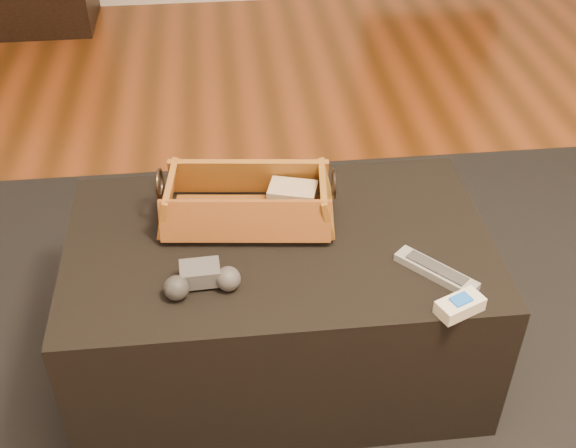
{
  "coord_description": "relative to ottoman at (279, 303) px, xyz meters",
  "views": [
    {
      "loc": [
        0.03,
        -1.22,
        1.51
      ],
      "look_at": [
        0.17,
        0.06,
        0.49
      ],
      "focal_mm": 45.0,
      "sensor_mm": 36.0,
      "label": 1
    }
  ],
  "objects": [
    {
      "name": "tv_remote",
      "position": [
        -0.09,
        0.07,
        0.24
      ],
      "size": [
        0.22,
        0.05,
        0.02
      ],
      "primitive_type": "cube",
      "rotation": [
        0.0,
        0.0,
        -0.0
      ],
      "color": "black",
      "rests_on": "wicker_basket"
    },
    {
      "name": "floor",
      "position": [
        -0.15,
        -0.08,
        -0.23
      ],
      "size": [
        5.0,
        5.5,
        0.01
      ],
      "primitive_type": "cube",
      "color": "brown",
      "rests_on": "ground"
    },
    {
      "name": "area_rug",
      "position": [
        -0.0,
        -0.05,
        -0.22
      ],
      "size": [
        2.6,
        2.0,
        0.01
      ],
      "primitive_type": "cube",
      "color": "black",
      "rests_on": "floor"
    },
    {
      "name": "cloth_bundle",
      "position": [
        0.04,
        0.1,
        0.26
      ],
      "size": [
        0.13,
        0.11,
        0.06
      ],
      "primitive_type": "cube",
      "rotation": [
        0.0,
        0.0,
        -0.28
      ],
      "color": "tan",
      "rests_on": "wicker_basket"
    },
    {
      "name": "game_controller",
      "position": [
        -0.18,
        -0.15,
        0.24
      ],
      "size": [
        0.17,
        0.1,
        0.05
      ],
      "color": "#3F3F42",
      "rests_on": "ottoman"
    },
    {
      "name": "cream_gadget",
      "position": [
        0.35,
        -0.28,
        0.23
      ],
      "size": [
        0.11,
        0.09,
        0.04
      ],
      "color": "beige",
      "rests_on": "ottoman"
    },
    {
      "name": "silver_remote",
      "position": [
        0.33,
        -0.16,
        0.22
      ],
      "size": [
        0.16,
        0.17,
        0.02
      ],
      "color": "#93959A",
      "rests_on": "ottoman"
    },
    {
      "name": "ottoman",
      "position": [
        0.0,
        0.0,
        0.0
      ],
      "size": [
        1.0,
        0.6,
        0.42
      ],
      "primitive_type": "cube",
      "color": "black",
      "rests_on": "area_rug"
    },
    {
      "name": "wicker_basket",
      "position": [
        -0.07,
        0.08,
        0.26
      ],
      "size": [
        0.43,
        0.26,
        0.14
      ],
      "color": "#9A5222",
      "rests_on": "ottoman"
    }
  ]
}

